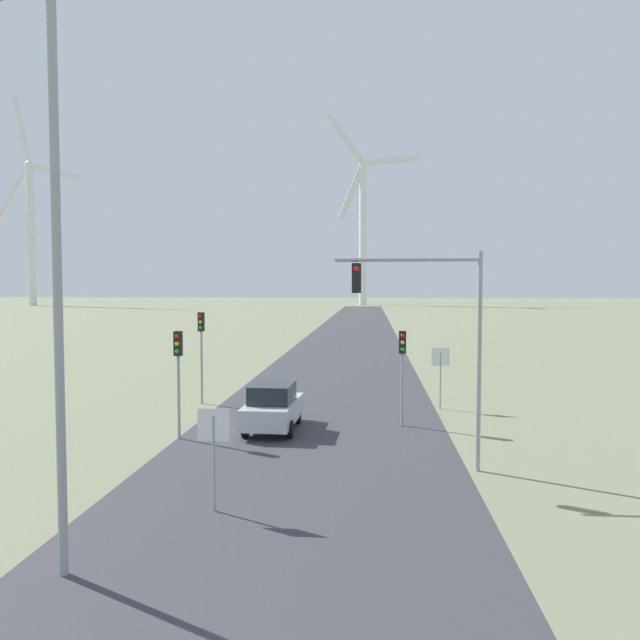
% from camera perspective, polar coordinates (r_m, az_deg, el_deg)
% --- Properties ---
extents(road_surface, '(10.00, 240.00, 0.01)m').
position_cam_1_polar(road_surface, '(52.32, 2.38, -3.01)').
color(road_surface, '#38383D').
rests_on(road_surface, ground).
extents(streetlamp, '(3.13, 0.32, 11.07)m').
position_cam_1_polar(streetlamp, '(12.84, -23.00, 8.44)').
color(streetlamp, '#93999E').
rests_on(streetlamp, ground).
extents(stop_sign_near, '(0.81, 0.07, 2.58)m').
position_cam_1_polar(stop_sign_near, '(15.87, -9.69, -10.72)').
color(stop_sign_near, '#93999E').
rests_on(stop_sign_near, ground).
extents(stop_sign_far, '(0.81, 0.07, 2.79)m').
position_cam_1_polar(stop_sign_far, '(28.77, 10.96, -4.19)').
color(stop_sign_far, '#93999E').
rests_on(stop_sign_far, ground).
extents(traffic_light_post_near_left, '(0.28, 0.34, 3.95)m').
position_cam_1_polar(traffic_light_post_near_left, '(23.27, -12.84, -3.59)').
color(traffic_light_post_near_left, '#93999E').
rests_on(traffic_light_post_near_left, ground).
extents(traffic_light_post_near_right, '(0.28, 0.34, 3.81)m').
position_cam_1_polar(traffic_light_post_near_right, '(25.01, 7.54, -3.31)').
color(traffic_light_post_near_right, '#93999E').
rests_on(traffic_light_post_near_right, ground).
extents(traffic_light_post_mid_left, '(0.28, 0.34, 4.35)m').
position_cam_1_polar(traffic_light_post_mid_left, '(29.97, -10.81, -1.54)').
color(traffic_light_post_mid_left, '#93999E').
rests_on(traffic_light_post_mid_left, ground).
extents(traffic_light_mast_overhead, '(4.40, 0.34, 6.63)m').
position_cam_1_polar(traffic_light_mast_overhead, '(18.99, 10.13, 0.32)').
color(traffic_light_mast_overhead, '#93999E').
rests_on(traffic_light_mast_overhead, ground).
extents(car_approaching, '(1.95, 4.16, 1.83)m').
position_cam_1_polar(car_approaching, '(24.42, -4.34, -7.92)').
color(car_approaching, '#B7BCC1').
rests_on(car_approaching, ground).
extents(wind_turbine_far_left, '(32.84, 14.32, 60.07)m').
position_cam_1_polar(wind_turbine_far_left, '(197.96, -24.93, 8.56)').
color(wind_turbine_far_left, white).
rests_on(wind_turbine_far_left, ground).
extents(wind_turbine_left, '(27.92, 6.84, 55.84)m').
position_cam_1_polar(wind_turbine_left, '(186.98, 3.95, 9.29)').
color(wind_turbine_left, white).
rests_on(wind_turbine_left, ground).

